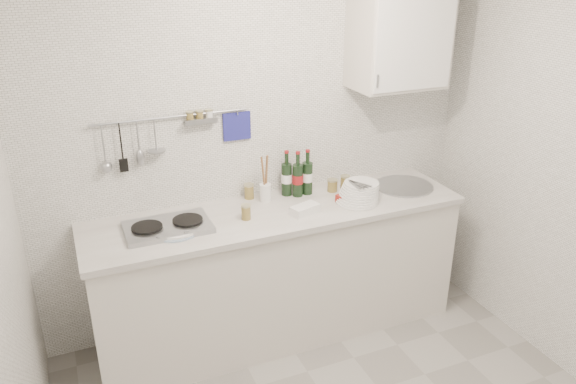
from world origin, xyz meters
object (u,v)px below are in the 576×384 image
object	(u,v)px
wine_bottles	(297,173)
utensil_crock	(265,190)
wall_cabinet	(400,33)
plate_stack_hob	(175,229)
plate_stack_sink	(359,193)

from	to	relation	value
wine_bottles	utensil_crock	distance (m)	0.25
wall_cabinet	wine_bottles	bearing A→B (deg)	175.82
wine_bottles	utensil_crock	bearing A→B (deg)	-177.70
plate_stack_hob	wine_bottles	bearing A→B (deg)	13.12
plate_stack_hob	wine_bottles	size ratio (longest dim) A/B	0.99
wine_bottles	wall_cabinet	bearing A→B (deg)	-4.18
plate_stack_hob	plate_stack_sink	bearing A→B (deg)	-2.33
plate_stack_sink	utensil_crock	bearing A→B (deg)	156.50
plate_stack_sink	wine_bottles	xyz separation A→B (m)	(-0.33, 0.25, 0.10)
plate_stack_hob	plate_stack_sink	xyz separation A→B (m)	(1.21, -0.05, 0.04)
plate_stack_sink	wine_bottles	bearing A→B (deg)	142.49
plate_stack_sink	utensil_crock	size ratio (longest dim) A/B	0.95
plate_stack_sink	wine_bottles	size ratio (longest dim) A/B	0.98
wall_cabinet	plate_stack_hob	world-z (taller)	wall_cabinet
plate_stack_hob	wine_bottles	world-z (taller)	wine_bottles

